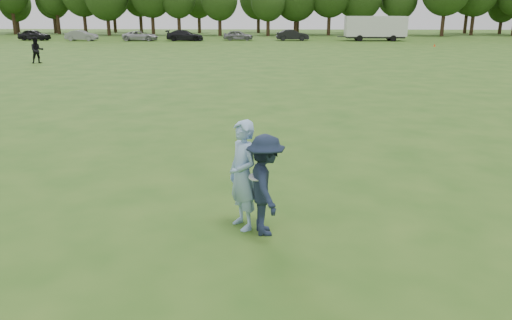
% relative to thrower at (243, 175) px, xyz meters
% --- Properties ---
extents(ground, '(200.00, 200.00, 0.00)m').
position_rel_thrower_xyz_m(ground, '(1.04, 0.34, -1.06)').
color(ground, '#285217').
rests_on(ground, ground).
extents(thrower, '(0.84, 0.93, 2.12)m').
position_rel_thrower_xyz_m(thrower, '(0.00, 0.00, 0.00)').
color(thrower, '#90B4DE').
rests_on(thrower, ground).
extents(defender, '(0.93, 1.35, 1.91)m').
position_rel_thrower_xyz_m(defender, '(0.43, -0.25, -0.10)').
color(defender, '#182236').
rests_on(defender, ground).
extents(player_far_a, '(1.24, 1.17, 2.02)m').
position_rel_thrower_xyz_m(player_far_a, '(-17.97, 30.05, -0.05)').
color(player_far_a, black).
rests_on(player_far_a, ground).
extents(car_a, '(4.35, 1.97, 1.45)m').
position_rel_thrower_xyz_m(car_a, '(-32.26, 59.85, -0.34)').
color(car_a, black).
rests_on(car_a, ground).
extents(car_b, '(4.22, 1.55, 1.38)m').
position_rel_thrower_xyz_m(car_b, '(-25.43, 59.04, -0.37)').
color(car_b, gray).
rests_on(car_b, ground).
extents(car_c, '(4.69, 2.18, 1.30)m').
position_rel_thrower_xyz_m(car_c, '(-17.51, 59.24, -0.41)').
color(car_c, '#ADACB1').
rests_on(car_c, ground).
extents(car_d, '(4.98, 2.17, 1.43)m').
position_rel_thrower_xyz_m(car_d, '(-11.50, 59.31, -0.35)').
color(car_d, black).
rests_on(car_d, ground).
extents(car_e, '(4.01, 1.63, 1.36)m').
position_rel_thrower_xyz_m(car_e, '(-4.45, 60.82, -0.38)').
color(car_e, slate).
rests_on(car_e, ground).
extents(car_f, '(4.49, 1.87, 1.44)m').
position_rel_thrower_xyz_m(car_f, '(2.92, 60.57, -0.34)').
color(car_f, black).
rests_on(car_f, ground).
extents(field_cone, '(0.28, 0.28, 0.30)m').
position_rel_thrower_xyz_m(field_cone, '(18.76, 49.92, -0.91)').
color(field_cone, red).
rests_on(field_cone, ground).
extents(disc_in_play, '(0.27, 0.27, 0.09)m').
position_rel_thrower_xyz_m(disc_in_play, '(0.26, -0.32, 0.08)').
color(disc_in_play, white).
rests_on(disc_in_play, ground).
extents(cargo_trailer, '(9.00, 2.75, 3.20)m').
position_rel_thrower_xyz_m(cargo_trailer, '(13.96, 60.46, 0.71)').
color(cargo_trailer, silver).
rests_on(cargo_trailer, ground).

